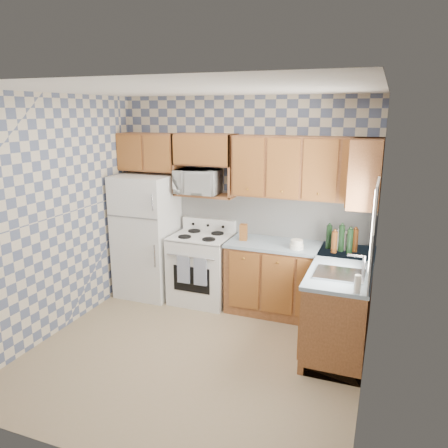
{
  "coord_description": "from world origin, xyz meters",
  "views": [
    {
      "loc": [
        1.77,
        -3.78,
        2.51
      ],
      "look_at": [
        0.05,
        0.75,
        1.25
      ],
      "focal_mm": 35.0,
      "sensor_mm": 36.0,
      "label": 1
    }
  ],
  "objects_px": {
    "refrigerator": "(147,236)",
    "microwave": "(198,182)",
    "electric_kettle": "(341,241)",
    "stove_body": "(202,269)"
  },
  "relations": [
    {
      "from": "refrigerator",
      "to": "electric_kettle",
      "type": "relative_size",
      "value": 8.15
    },
    {
      "from": "stove_body",
      "to": "microwave",
      "type": "bearing_deg",
      "value": 124.88
    },
    {
      "from": "stove_body",
      "to": "electric_kettle",
      "type": "bearing_deg",
      "value": 1.73
    },
    {
      "from": "microwave",
      "to": "electric_kettle",
      "type": "bearing_deg",
      "value": -5.75
    },
    {
      "from": "electric_kettle",
      "to": "stove_body",
      "type": "bearing_deg",
      "value": -178.27
    },
    {
      "from": "microwave",
      "to": "electric_kettle",
      "type": "height_order",
      "value": "microwave"
    },
    {
      "from": "refrigerator",
      "to": "electric_kettle",
      "type": "xyz_separation_m",
      "value": [
        2.58,
        0.08,
        0.18
      ]
    },
    {
      "from": "refrigerator",
      "to": "microwave",
      "type": "bearing_deg",
      "value": 12.66
    },
    {
      "from": "stove_body",
      "to": "electric_kettle",
      "type": "distance_m",
      "value": 1.87
    },
    {
      "from": "refrigerator",
      "to": "electric_kettle",
      "type": "distance_m",
      "value": 2.59
    }
  ]
}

